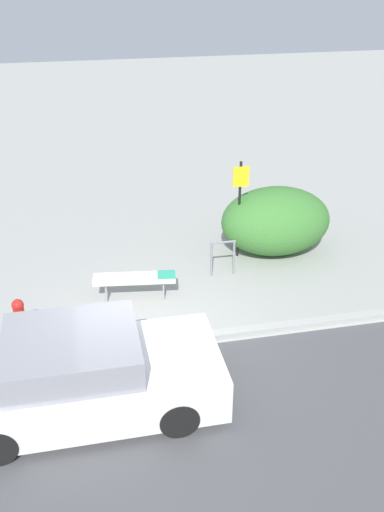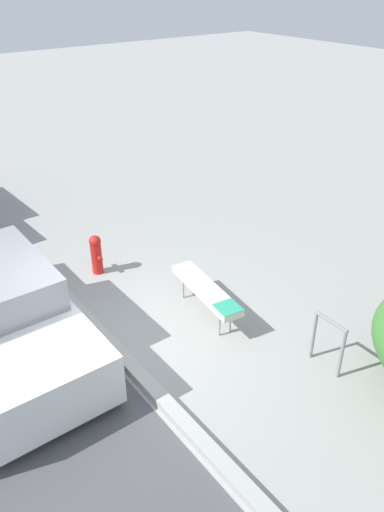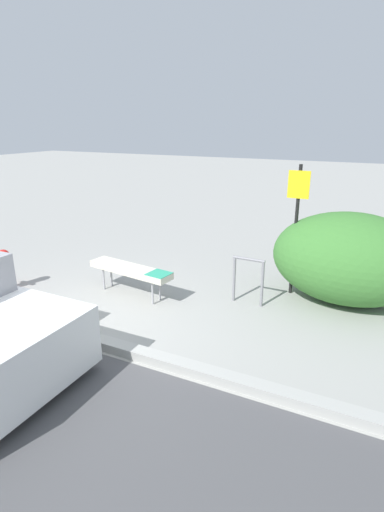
% 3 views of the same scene
% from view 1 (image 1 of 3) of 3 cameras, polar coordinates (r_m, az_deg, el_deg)
% --- Properties ---
extents(ground_plane, '(60.00, 60.00, 0.00)m').
position_cam_1_polar(ground_plane, '(10.47, -4.44, -9.04)').
color(ground_plane, '#9E9E99').
extents(curb, '(60.00, 0.20, 0.13)m').
position_cam_1_polar(curb, '(10.43, -4.45, -8.76)').
color(curb, '#A8A8A3').
rests_on(curb, ground_plane).
extents(bench, '(1.69, 0.57, 0.55)m').
position_cam_1_polar(bench, '(11.57, -5.74, -2.26)').
color(bench, '#99999E').
rests_on(bench, ground_plane).
extents(bike_rack, '(0.55, 0.06, 0.83)m').
position_cam_1_polar(bike_rack, '(12.36, 3.10, 0.15)').
color(bike_rack, gray).
rests_on(bike_rack, ground_plane).
extents(sign_post, '(0.36, 0.08, 2.30)m').
position_cam_1_polar(sign_post, '(12.78, 4.78, 5.49)').
color(sign_post, black).
rests_on(sign_post, ground_plane).
extents(fire_hydrant, '(0.36, 0.22, 0.77)m').
position_cam_1_polar(fire_hydrant, '(10.97, -16.86, -5.79)').
color(fire_hydrant, red).
rests_on(fire_hydrant, ground_plane).
extents(shrub_hedge, '(2.56, 1.89, 1.55)m').
position_cam_1_polar(shrub_hedge, '(13.38, 8.35, 3.51)').
color(shrub_hedge, '#3D7A33').
rests_on(shrub_hedge, ground_plane).
extents(parked_car_near, '(4.14, 1.88, 1.37)m').
position_cam_1_polar(parked_car_near, '(9.01, -10.83, -11.66)').
color(parked_car_near, black).
rests_on(parked_car_near, ground_plane).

